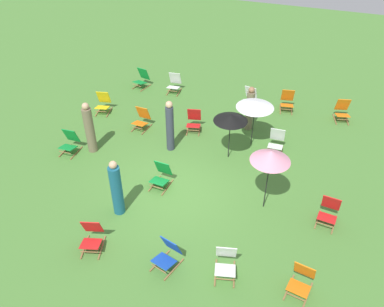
{
  "coord_description": "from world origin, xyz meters",
  "views": [
    {
      "loc": [
        3.49,
        -8.16,
        7.92
      ],
      "look_at": [
        0.0,
        1.2,
        0.5
      ],
      "focal_mm": 36.96,
      "sensor_mm": 36.0,
      "label": 1
    }
  ],
  "objects_px": {
    "deckchair_7": "(92,236)",
    "deckchair_13": "(174,84)",
    "deckchair_1": "(276,141)",
    "person_2": "(89,129)",
    "deckchair_6": "(342,111)",
    "deckchair_5": "(301,280)",
    "deckchair_11": "(194,121)",
    "deckchair_3": "(103,103)",
    "deckchair_8": "(142,119)",
    "deckchair_4": "(142,79)",
    "umbrella_2": "(271,156)",
    "deckchair_2": "(70,142)",
    "deckchair_9": "(168,254)",
    "deckchair_15": "(287,101)",
    "deckchair_12": "(249,98)",
    "deckchair_0": "(226,262)",
    "person_3": "(116,189)",
    "umbrella_0": "(255,104)",
    "umbrella_1": "(231,118)",
    "person_1": "(250,109)",
    "person_0": "(170,126)",
    "deckchair_14": "(161,175)",
    "deckchair_10": "(329,211)"
  },
  "relations": [
    {
      "from": "deckchair_12",
      "to": "deckchair_10",
      "type": "bearing_deg",
      "value": -45.36
    },
    {
      "from": "deckchair_15",
      "to": "person_2",
      "type": "distance_m",
      "value": 7.61
    },
    {
      "from": "deckchair_6",
      "to": "deckchair_12",
      "type": "bearing_deg",
      "value": 169.81
    },
    {
      "from": "person_0",
      "to": "person_3",
      "type": "height_order",
      "value": "person_0"
    },
    {
      "from": "deckchair_6",
      "to": "deckchair_7",
      "type": "xyz_separation_m",
      "value": [
        -5.49,
        -8.63,
        0.0
      ]
    },
    {
      "from": "deckchair_3",
      "to": "umbrella_2",
      "type": "height_order",
      "value": "umbrella_2"
    },
    {
      "from": "deckchair_6",
      "to": "deckchair_5",
      "type": "bearing_deg",
      "value": -107.07
    },
    {
      "from": "deckchair_6",
      "to": "umbrella_0",
      "type": "distance_m",
      "value": 4.15
    },
    {
      "from": "deckchair_12",
      "to": "person_2",
      "type": "height_order",
      "value": "person_2"
    },
    {
      "from": "deckchair_5",
      "to": "deckchair_11",
      "type": "height_order",
      "value": "same"
    },
    {
      "from": "deckchair_15",
      "to": "deckchair_3",
      "type": "bearing_deg",
      "value": -169.1
    },
    {
      "from": "deckchair_12",
      "to": "person_0",
      "type": "relative_size",
      "value": 0.46
    },
    {
      "from": "deckchair_3",
      "to": "deckchair_8",
      "type": "distance_m",
      "value": 2.0
    },
    {
      "from": "deckchair_7",
      "to": "deckchair_13",
      "type": "xyz_separation_m",
      "value": [
        -1.29,
        8.5,
        0.0
      ]
    },
    {
      "from": "person_0",
      "to": "person_2",
      "type": "distance_m",
      "value": 2.63
    },
    {
      "from": "deckchair_4",
      "to": "deckchair_13",
      "type": "height_order",
      "value": "same"
    },
    {
      "from": "deckchair_8",
      "to": "person_1",
      "type": "relative_size",
      "value": 0.5
    },
    {
      "from": "deckchair_2",
      "to": "deckchair_9",
      "type": "distance_m",
      "value": 5.83
    },
    {
      "from": "deckchair_7",
      "to": "deckchair_11",
      "type": "distance_m",
      "value": 6.02
    },
    {
      "from": "deckchair_12",
      "to": "umbrella_1",
      "type": "height_order",
      "value": "umbrella_1"
    },
    {
      "from": "deckchair_2",
      "to": "deckchair_13",
      "type": "relative_size",
      "value": 1.0
    },
    {
      "from": "deckchair_1",
      "to": "deckchair_13",
      "type": "distance_m",
      "value": 5.56
    },
    {
      "from": "deckchair_14",
      "to": "deckchair_13",
      "type": "bearing_deg",
      "value": 111.89
    },
    {
      "from": "deckchair_1",
      "to": "person_2",
      "type": "relative_size",
      "value": 0.46
    },
    {
      "from": "deckchair_13",
      "to": "person_2",
      "type": "relative_size",
      "value": 0.46
    },
    {
      "from": "deckchair_2",
      "to": "deckchair_11",
      "type": "bearing_deg",
      "value": 35.5
    },
    {
      "from": "deckchair_12",
      "to": "deckchair_14",
      "type": "relative_size",
      "value": 1.01
    },
    {
      "from": "deckchair_11",
      "to": "deckchair_3",
      "type": "bearing_deg",
      "value": 165.95
    },
    {
      "from": "deckchair_5",
      "to": "umbrella_2",
      "type": "bearing_deg",
      "value": 128.35
    },
    {
      "from": "deckchair_4",
      "to": "deckchair_11",
      "type": "height_order",
      "value": "same"
    },
    {
      "from": "deckchair_0",
      "to": "deckchair_9",
      "type": "height_order",
      "value": "same"
    },
    {
      "from": "deckchair_1",
      "to": "person_1",
      "type": "relative_size",
      "value": 0.5
    },
    {
      "from": "deckchair_15",
      "to": "person_2",
      "type": "bearing_deg",
      "value": -149.21
    },
    {
      "from": "deckchair_4",
      "to": "deckchair_13",
      "type": "relative_size",
      "value": 1.0
    },
    {
      "from": "deckchair_6",
      "to": "umbrella_0",
      "type": "relative_size",
      "value": 0.5
    },
    {
      "from": "deckchair_1",
      "to": "deckchair_12",
      "type": "relative_size",
      "value": 0.99
    },
    {
      "from": "deckchair_3",
      "to": "deckchair_8",
      "type": "xyz_separation_m",
      "value": [
        1.92,
        -0.53,
        0.0
      ]
    },
    {
      "from": "deckchair_0",
      "to": "deckchair_15",
      "type": "relative_size",
      "value": 1.02
    },
    {
      "from": "deckchair_1",
      "to": "deckchair_4",
      "type": "relative_size",
      "value": 1.0
    },
    {
      "from": "deckchair_6",
      "to": "deckchair_13",
      "type": "xyz_separation_m",
      "value": [
        -6.78,
        -0.13,
        0.0
      ]
    },
    {
      "from": "deckchair_15",
      "to": "deckchair_12",
      "type": "bearing_deg",
      "value": 179.84
    },
    {
      "from": "deckchair_0",
      "to": "deckchair_5",
      "type": "xyz_separation_m",
      "value": [
        1.73,
        0.11,
        0.0
      ]
    },
    {
      "from": "deckchair_8",
      "to": "deckchair_11",
      "type": "xyz_separation_m",
      "value": [
        1.82,
        0.54,
        0.0
      ]
    },
    {
      "from": "umbrella_2",
      "to": "person_2",
      "type": "relative_size",
      "value": 1.07
    },
    {
      "from": "person_1",
      "to": "deckchair_4",
      "type": "bearing_deg",
      "value": -144.88
    },
    {
      "from": "person_0",
      "to": "deckchair_8",
      "type": "bearing_deg",
      "value": -138.13
    },
    {
      "from": "deckchair_0",
      "to": "person_3",
      "type": "xyz_separation_m",
      "value": [
        -3.35,
        0.92,
        0.47
      ]
    },
    {
      "from": "umbrella_2",
      "to": "deckchair_4",
      "type": "bearing_deg",
      "value": 139.97
    },
    {
      "from": "deckchair_6",
      "to": "person_3",
      "type": "height_order",
      "value": "person_3"
    },
    {
      "from": "deckchair_5",
      "to": "deckchair_13",
      "type": "bearing_deg",
      "value": 137.98
    }
  ]
}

